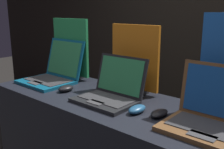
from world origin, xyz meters
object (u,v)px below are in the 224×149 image
(laptop_front, at_px, (53,72))
(laptop_back, at_px, (215,116))
(mouse_middle, at_px, (137,109))
(promo_stand_middle, at_px, (134,61))
(mouse_front, at_px, (66,88))
(laptop_middle, at_px, (110,91))
(promo_stand_front, at_px, (71,50))
(mouse_back, at_px, (159,113))

(laptop_front, relative_size, laptop_back, 0.92)
(mouse_middle, relative_size, promo_stand_middle, 0.28)
(laptop_front, height_order, mouse_front, laptop_front)
(promo_stand_middle, bearing_deg, mouse_front, -139.40)
(mouse_front, distance_m, laptop_back, 0.91)
(laptop_middle, bearing_deg, promo_stand_front, 160.29)
(laptop_middle, relative_size, mouse_middle, 2.86)
(mouse_front, height_order, promo_stand_front, promo_stand_front)
(laptop_front, bearing_deg, mouse_middle, -6.41)
(promo_stand_front, xyz_separation_m, promo_stand_middle, (0.57, 0.02, -0.01))
(mouse_front, xyz_separation_m, laptop_middle, (0.32, 0.06, 0.04))
(promo_stand_front, distance_m, mouse_middle, 0.86)
(mouse_front, xyz_separation_m, laptop_back, (0.91, 0.06, 0.04))
(mouse_back, bearing_deg, promo_stand_front, 166.01)
(laptop_back, bearing_deg, promo_stand_middle, 159.95)
(laptop_middle, distance_m, mouse_middle, 0.23)
(mouse_middle, xyz_separation_m, laptop_back, (0.36, 0.06, 0.04))
(promo_stand_front, relative_size, promo_stand_middle, 1.06)
(mouse_front, distance_m, promo_stand_middle, 0.46)
(promo_stand_front, relative_size, laptop_middle, 1.30)
(mouse_front, bearing_deg, mouse_back, 3.23)
(promo_stand_middle, height_order, mouse_back, promo_stand_middle)
(mouse_front, distance_m, promo_stand_front, 0.41)
(laptop_middle, distance_m, mouse_back, 0.33)
(mouse_front, bearing_deg, laptop_front, 159.31)
(mouse_front, xyz_separation_m, mouse_middle, (0.54, 0.00, -0.00))
(laptop_front, distance_m, mouse_middle, 0.80)
(laptop_front, bearing_deg, mouse_back, -3.64)
(promo_stand_front, relative_size, laptop_back, 1.12)
(promo_stand_front, height_order, laptop_back, promo_stand_front)
(laptop_front, xyz_separation_m, promo_stand_middle, (0.57, 0.18, 0.13))
(mouse_middle, relative_size, laptop_back, 0.30)
(mouse_front, bearing_deg, promo_stand_middle, 40.60)
(mouse_front, bearing_deg, laptop_middle, 9.93)
(laptop_front, xyz_separation_m, laptop_back, (1.16, -0.03, -0.00))
(laptop_front, height_order, laptop_back, laptop_front)
(mouse_middle, height_order, promo_stand_middle, promo_stand_middle)
(laptop_middle, bearing_deg, mouse_middle, -13.06)
(promo_stand_middle, relative_size, laptop_back, 1.06)
(promo_stand_front, height_order, mouse_back, promo_stand_front)
(promo_stand_front, distance_m, promo_stand_middle, 0.57)
(laptop_front, xyz_separation_m, laptop_middle, (0.57, -0.04, -0.01))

